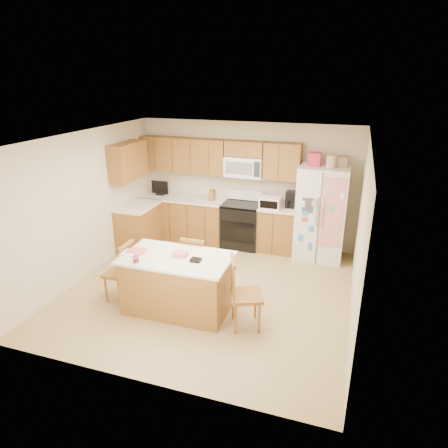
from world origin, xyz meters
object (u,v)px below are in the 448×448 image
(island, at_px, (178,283))
(windsor_chair_left, at_px, (120,273))
(stove, at_px, (242,224))
(windsor_chair_back, at_px, (196,265))
(refrigerator, at_px, (321,212))
(windsor_chair_right, at_px, (244,295))

(island, xyz_separation_m, windsor_chair_left, (-0.98, -0.01, 0.02))
(stove, height_order, windsor_chair_left, stove)
(stove, bearing_deg, windsor_chair_left, -115.03)
(stove, bearing_deg, windsor_chair_back, -95.42)
(refrigerator, bearing_deg, windsor_chair_right, -105.71)
(island, distance_m, windsor_chair_right, 1.07)
(stove, height_order, island, stove)
(windsor_chair_right, bearing_deg, windsor_chair_left, 176.83)
(island, height_order, windsor_chair_back, windsor_chair_back)
(windsor_chair_left, bearing_deg, island, 0.29)
(stove, xyz_separation_m, island, (-0.25, -2.63, -0.03))
(stove, bearing_deg, refrigerator, -2.30)
(stove, xyz_separation_m, windsor_chair_right, (0.82, -2.75, 0.03))
(stove, distance_m, windsor_chair_back, 2.03)
(stove, relative_size, windsor_chair_right, 1.07)
(windsor_chair_back, height_order, windsor_chair_right, windsor_chair_right)
(island, distance_m, windsor_chair_left, 0.98)
(island, height_order, windsor_chair_right, windsor_chair_right)
(windsor_chair_left, relative_size, windsor_chair_right, 0.92)
(stove, bearing_deg, windsor_chair_right, -73.46)
(refrigerator, height_order, windsor_chair_right, refrigerator)
(windsor_chair_left, distance_m, windsor_chair_right, 2.05)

